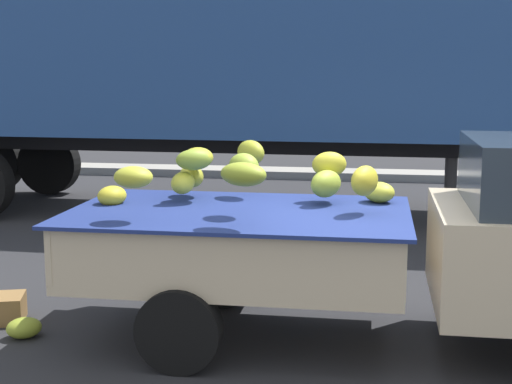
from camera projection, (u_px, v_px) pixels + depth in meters
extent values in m
plane|color=#28282B|center=(367.00, 349.00, 6.03)|extent=(220.00, 220.00, 0.00)
cube|color=gray|center=(374.00, 175.00, 15.24)|extent=(80.00, 0.80, 0.16)
cube|color=#CCB793|center=(239.00, 270.00, 6.21)|extent=(2.65, 1.64, 0.08)
cube|color=#CCB793|center=(254.00, 220.00, 6.94)|extent=(2.64, 0.06, 0.44)
cube|color=#CCB793|center=(220.00, 264.00, 5.40)|extent=(2.64, 0.06, 0.44)
cube|color=#CCB793|center=(399.00, 245.00, 5.97)|extent=(0.06, 1.63, 0.44)
cube|color=#CCB793|center=(89.00, 234.00, 6.37)|extent=(0.06, 1.63, 0.44)
cube|color=#B21914|center=(255.00, 224.00, 6.97)|extent=(2.54, 0.02, 0.07)
cube|color=navy|center=(239.00, 212.00, 6.13)|extent=(2.77, 1.76, 0.03)
ellipsoid|color=olive|center=(243.00, 174.00, 5.39)|extent=(0.43, 0.37, 0.17)
ellipsoid|color=gold|center=(112.00, 196.00, 6.42)|extent=(0.29, 0.33, 0.17)
ellipsoid|color=gold|center=(379.00, 192.00, 6.46)|extent=(0.38, 0.38, 0.18)
ellipsoid|color=#97AA32|center=(326.00, 184.00, 6.34)|extent=(0.35, 0.41, 0.23)
ellipsoid|color=gold|center=(192.00, 176.00, 6.75)|extent=(0.34, 0.38, 0.20)
ellipsoid|color=gold|center=(365.00, 181.00, 5.91)|extent=(0.29, 0.39, 0.24)
ellipsoid|color=#A9A828|center=(198.00, 157.00, 6.52)|extent=(0.37, 0.40, 0.17)
ellipsoid|color=olive|center=(244.00, 167.00, 5.84)|extent=(0.35, 0.36, 0.21)
ellipsoid|color=gold|center=(329.00, 164.00, 6.51)|extent=(0.36, 0.30, 0.22)
ellipsoid|color=#9CA229|center=(251.00, 153.00, 6.71)|extent=(0.36, 0.37, 0.22)
ellipsoid|color=gold|center=(183.00, 183.00, 6.46)|extent=(0.21, 0.34, 0.19)
ellipsoid|color=olive|center=(194.00, 160.00, 6.43)|extent=(0.37, 0.32, 0.18)
ellipsoid|color=gold|center=(133.00, 177.00, 5.64)|extent=(0.33, 0.29, 0.17)
cylinder|color=black|center=(222.00, 273.00, 7.07)|extent=(0.64, 0.20, 0.64)
cylinder|color=black|center=(179.00, 330.00, 5.53)|extent=(0.64, 0.20, 0.64)
cube|color=navy|center=(231.00, 43.00, 11.29)|extent=(12.05, 2.76, 2.70)
cube|color=black|center=(231.00, 142.00, 11.54)|extent=(11.05, 0.64, 0.30)
cylinder|color=black|center=(49.00, 164.00, 13.43)|extent=(1.09, 0.32, 1.08)
cylinder|color=#38383A|center=(451.00, 179.00, 11.03)|extent=(0.18, 0.18, 1.25)
ellipsoid|color=#94A42E|center=(24.00, 328.00, 6.27)|extent=(0.38, 0.36, 0.17)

